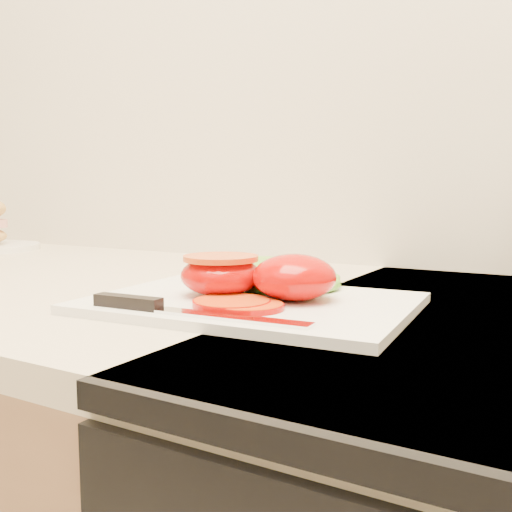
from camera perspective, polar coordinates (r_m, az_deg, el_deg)
The scene contains 8 objects.
cutting_board at distance 0.61m, azimuth -0.47°, elevation -4.74°, with size 0.33×0.24×0.01m, color silver.
tomato_half_dome at distance 0.60m, azimuth 3.84°, elevation -2.11°, with size 0.09×0.09×0.05m, color #CF0001.
tomato_half_cut at distance 0.63m, azimuth -3.53°, elevation -1.77°, with size 0.09×0.09×0.04m.
tomato_slice_0 at distance 0.57m, azimuth -2.44°, elevation -4.72°, with size 0.08×0.08×0.01m, color orange.
tomato_slice_1 at distance 0.56m, azimuth -0.71°, elevation -5.04°, with size 0.07×0.07×0.01m, color orange.
lettuce_leaf_0 at distance 0.68m, azimuth 1.09°, elevation -1.95°, with size 0.16×0.11×0.03m, color #78C032.
lettuce_leaf_1 at distance 0.67m, azimuth 4.52°, elevation -2.43°, with size 0.10×0.08×0.02m, color #78C032.
knife at distance 0.55m, azimuth -8.97°, elevation -5.13°, with size 0.23×0.03×0.01m.
Camera 1 is at (0.46, 1.08, 1.05)m, focal length 40.00 mm.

